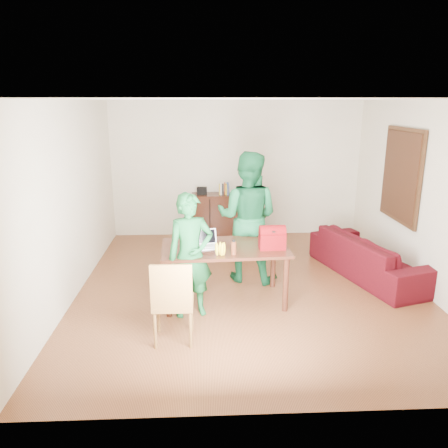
{
  "coord_description": "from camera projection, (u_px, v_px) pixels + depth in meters",
  "views": [
    {
      "loc": [
        -0.66,
        -6.0,
        2.67
      ],
      "look_at": [
        -0.39,
        -0.23,
        1.05
      ],
      "focal_mm": 35.0,
      "sensor_mm": 36.0,
      "label": 1
    }
  ],
  "objects": [
    {
      "name": "room",
      "position": [
        251.0,
        200.0,
        6.29
      ],
      "size": [
        5.2,
        5.7,
        2.9
      ],
      "color": "#4E2713",
      "rests_on": "ground"
    },
    {
      "name": "table",
      "position": [
        225.0,
        254.0,
        5.91
      ],
      "size": [
        1.73,
        1.04,
        0.79
      ],
      "rotation": [
        0.0,
        0.0,
        0.05
      ],
      "color": "black",
      "rests_on": "ground"
    },
    {
      "name": "chair",
      "position": [
        174.0,
        317.0,
        4.99
      ],
      "size": [
        0.46,
        0.44,
        1.0
      ],
      "rotation": [
        0.0,
        0.0,
        -0.01
      ],
      "color": "brown",
      "rests_on": "ground"
    },
    {
      "name": "person_near",
      "position": [
        190.0,
        256.0,
        5.49
      ],
      "size": [
        0.66,
        0.52,
        1.61
      ],
      "primitive_type": "imported",
      "rotation": [
        0.0,
        0.0,
        0.25
      ],
      "color": "#135627",
      "rests_on": "ground"
    },
    {
      "name": "person_far",
      "position": [
        247.0,
        217.0,
        6.58
      ],
      "size": [
        1.15,
        1.02,
        1.98
      ],
      "primitive_type": "imported",
      "rotation": [
        0.0,
        0.0,
        2.81
      ],
      "color": "#135930",
      "rests_on": "ground"
    },
    {
      "name": "laptop",
      "position": [
        207.0,
        245.0,
        5.82
      ],
      "size": [
        0.35,
        0.28,
        0.22
      ],
      "rotation": [
        0.0,
        0.0,
        0.2
      ],
      "color": "white",
      "rests_on": "table"
    },
    {
      "name": "bananas",
      "position": [
        220.0,
        253.0,
        5.53
      ],
      "size": [
        0.18,
        0.12,
        0.07
      ],
      "primitive_type": null,
      "rotation": [
        0.0,
        0.0,
        0.04
      ],
      "color": "gold",
      "rests_on": "table"
    },
    {
      "name": "bottle",
      "position": [
        234.0,
        247.0,
        5.55
      ],
      "size": [
        0.09,
        0.09,
        0.19
      ],
      "primitive_type": "cylinder",
      "rotation": [
        0.0,
        0.0,
        0.43
      ],
      "color": "#5C2815",
      "rests_on": "table"
    },
    {
      "name": "red_bag",
      "position": [
        272.0,
        240.0,
        5.77
      ],
      "size": [
        0.35,
        0.21,
        0.25
      ],
      "primitive_type": "cube",
      "rotation": [
        0.0,
        0.0,
        0.03
      ],
      "color": "#68060E",
      "rests_on": "table"
    },
    {
      "name": "sofa",
      "position": [
        370.0,
        256.0,
        6.88
      ],
      "size": [
        1.48,
        2.38,
        0.65
      ],
      "primitive_type": "imported",
      "rotation": [
        0.0,
        0.0,
        1.87
      ],
      "color": "#390708",
      "rests_on": "ground"
    }
  ]
}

